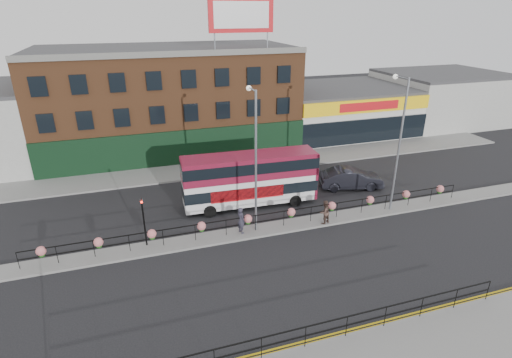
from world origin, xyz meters
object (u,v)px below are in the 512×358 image
object	(u,v)px
car	(351,178)
lamp_column_east	(399,134)
lamp_column_west	(255,150)
double_decker_bus	(250,175)
pedestrian_b	(325,212)
pedestrian_a	(241,220)

from	to	relation	value
car	lamp_column_east	bearing A→B (deg)	-156.74
lamp_column_west	lamp_column_east	size ratio (longest dim) A/B	0.97
double_decker_bus	pedestrian_b	xyz separation A→B (m)	(3.87, -4.49, -1.47)
double_decker_bus	car	distance (m)	8.92
car	pedestrian_b	size ratio (longest dim) A/B	3.23
pedestrian_b	lamp_column_east	xyz separation A→B (m)	(5.57, 0.62, 4.79)
pedestrian_b	lamp_column_east	bearing A→B (deg)	167.67
pedestrian_b	lamp_column_west	world-z (taller)	lamp_column_west
double_decker_bus	pedestrian_a	size ratio (longest dim) A/B	5.51
car	pedestrian_b	world-z (taller)	pedestrian_b
lamp_column_east	car	bearing A→B (deg)	98.97
double_decker_bus	car	xyz separation A→B (m)	(8.76, 0.42, -1.62)
pedestrian_b	car	bearing A→B (deg)	-153.50
double_decker_bus	pedestrian_b	distance (m)	6.11
pedestrian_b	lamp_column_west	xyz separation A→B (m)	(-4.69, 0.88, 4.65)
car	double_decker_bus	bearing A→B (deg)	107.07
pedestrian_a	pedestrian_b	distance (m)	5.77
double_decker_bus	pedestrian_a	xyz separation A→B (m)	(-1.88, -3.94, -1.41)
car	pedestrian_b	bearing A→B (deg)	149.42
double_decker_bus	car	bearing A→B (deg)	2.77
lamp_column_east	pedestrian_a	bearing A→B (deg)	-179.66
pedestrian_b	lamp_column_east	size ratio (longest dim) A/B	0.18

